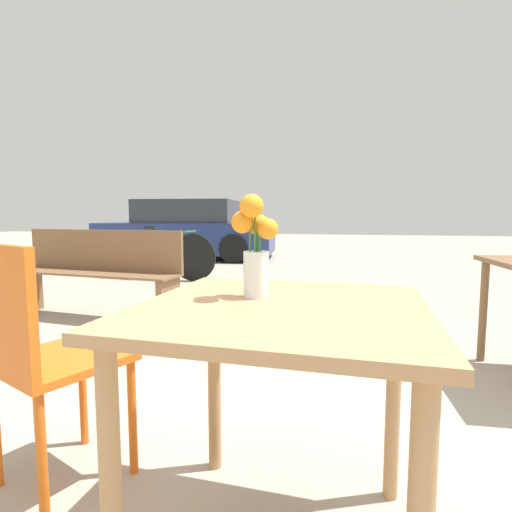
{
  "coord_description": "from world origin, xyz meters",
  "views": [
    {
      "loc": [
        0.16,
        -1.08,
        0.99
      ],
      "look_at": [
        -0.09,
        0.07,
        0.87
      ],
      "focal_mm": 28.0,
      "sensor_mm": 36.0,
      "label": 1
    }
  ],
  "objects_px": {
    "cafe_chair": "(39,350)",
    "table_front": "(281,346)",
    "bicycle": "(162,256)",
    "parked_car": "(189,231)",
    "flower_vase": "(255,249)",
    "bench_near": "(98,269)"
  },
  "relations": [
    {
      "from": "bench_near",
      "to": "bicycle",
      "type": "distance_m",
      "value": 2.28
    },
    {
      "from": "bench_near",
      "to": "parked_car",
      "type": "xyz_separation_m",
      "value": [
        -1.16,
        5.3,
        0.17
      ]
    },
    {
      "from": "bench_near",
      "to": "parked_car",
      "type": "distance_m",
      "value": 5.43
    },
    {
      "from": "flower_vase",
      "to": "bicycle",
      "type": "xyz_separation_m",
      "value": [
        -2.47,
        4.53,
        -0.52
      ]
    },
    {
      "from": "bench_near",
      "to": "bicycle",
      "type": "xyz_separation_m",
      "value": [
        -0.39,
        2.24,
        -0.09
      ]
    },
    {
      "from": "cafe_chair",
      "to": "bench_near",
      "type": "xyz_separation_m",
      "value": [
        -1.3,
        2.28,
        -0.06
      ]
    },
    {
      "from": "parked_car",
      "to": "cafe_chair",
      "type": "bearing_deg",
      "value": -71.99
    },
    {
      "from": "flower_vase",
      "to": "bench_near",
      "type": "relative_size",
      "value": 0.17
    },
    {
      "from": "table_front",
      "to": "bench_near",
      "type": "relative_size",
      "value": 0.45
    },
    {
      "from": "bicycle",
      "to": "table_front",
      "type": "bearing_deg",
      "value": -60.9
    },
    {
      "from": "cafe_chair",
      "to": "table_front",
      "type": "bearing_deg",
      "value": -5.49
    },
    {
      "from": "bench_near",
      "to": "bicycle",
      "type": "bearing_deg",
      "value": 99.96
    },
    {
      "from": "flower_vase",
      "to": "parked_car",
      "type": "distance_m",
      "value": 8.25
    },
    {
      "from": "cafe_chair",
      "to": "parked_car",
      "type": "height_order",
      "value": "parked_car"
    },
    {
      "from": "bench_near",
      "to": "bicycle",
      "type": "relative_size",
      "value": 1.02
    },
    {
      "from": "bench_near",
      "to": "table_front",
      "type": "bearing_deg",
      "value": -47.45
    },
    {
      "from": "bicycle",
      "to": "parked_car",
      "type": "relative_size",
      "value": 0.43
    },
    {
      "from": "cafe_chair",
      "to": "bicycle",
      "type": "distance_m",
      "value": 4.83
    },
    {
      "from": "bench_near",
      "to": "flower_vase",
      "type": "bearing_deg",
      "value": -47.8
    },
    {
      "from": "table_front",
      "to": "bicycle",
      "type": "relative_size",
      "value": 0.46
    },
    {
      "from": "bicycle",
      "to": "parked_car",
      "type": "bearing_deg",
      "value": 104.09
    },
    {
      "from": "bench_near",
      "to": "parked_car",
      "type": "height_order",
      "value": "parked_car"
    }
  ]
}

